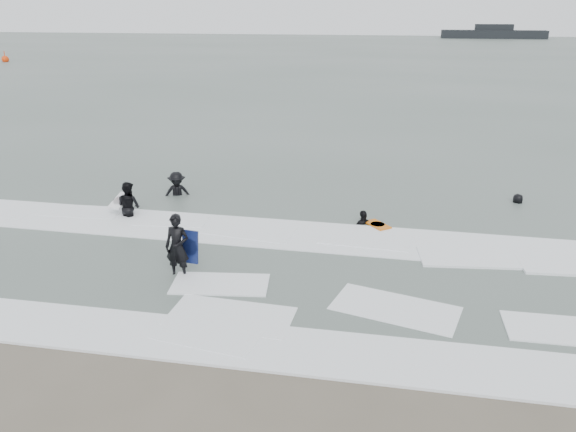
% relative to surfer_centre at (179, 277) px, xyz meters
% --- Properties ---
extents(ground, '(320.00, 320.00, 0.00)m').
position_rel_surfer_centre_xyz_m(ground, '(2.62, -2.39, 0.00)').
color(ground, brown).
rests_on(ground, ground).
extents(sea, '(320.00, 320.00, 0.00)m').
position_rel_surfer_centre_xyz_m(sea, '(2.62, 77.61, 0.06)').
color(sea, '#47544C').
rests_on(sea, ground).
extents(surfer_centre, '(0.71, 0.47, 1.91)m').
position_rel_surfer_centre_xyz_m(surfer_centre, '(0.00, 0.00, 0.00)').
color(surfer_centre, black).
rests_on(surfer_centre, ground).
extents(surfer_wading, '(1.08, 0.95, 1.88)m').
position_rel_surfer_centre_xyz_m(surfer_wading, '(-3.65, 4.32, 0.00)').
color(surfer_wading, black).
rests_on(surfer_wading, ground).
extents(surfer_breaker, '(1.40, 1.12, 1.90)m').
position_rel_surfer_centre_xyz_m(surfer_breaker, '(-2.81, 6.83, 0.00)').
color(surfer_breaker, black).
rests_on(surfer_breaker, ground).
extents(surfer_right_near, '(1.03, 0.91, 1.67)m').
position_rel_surfer_centre_xyz_m(surfer_right_near, '(4.82, 5.20, 0.00)').
color(surfer_right_near, black).
rests_on(surfer_right_near, ground).
extents(surfer_right_far, '(0.80, 0.56, 1.54)m').
position_rel_surfer_centre_xyz_m(surfer_right_far, '(10.56, 8.67, 0.00)').
color(surfer_right_far, black).
rests_on(surfer_right_far, ground).
extents(surf_foam, '(30.03, 9.06, 0.09)m').
position_rel_surfer_centre_xyz_m(surf_foam, '(2.62, 1.31, 0.04)').
color(surf_foam, white).
rests_on(surf_foam, ground).
extents(bodyboards, '(10.18, 5.38, 1.25)m').
position_rel_surfer_centre_xyz_m(bodyboards, '(0.52, 3.27, 0.50)').
color(bodyboards, '#0F1847').
rests_on(bodyboards, ground).
extents(buoy, '(1.00, 1.00, 1.65)m').
position_rel_surfer_centre_xyz_m(buoy, '(-50.31, 59.92, 0.42)').
color(buoy, red).
rests_on(buoy, ground).
extents(vessel_horizon, '(25.82, 4.61, 3.50)m').
position_rel_surfer_centre_xyz_m(vessel_horizon, '(27.57, 145.04, 1.31)').
color(vessel_horizon, black).
rests_on(vessel_horizon, ground).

